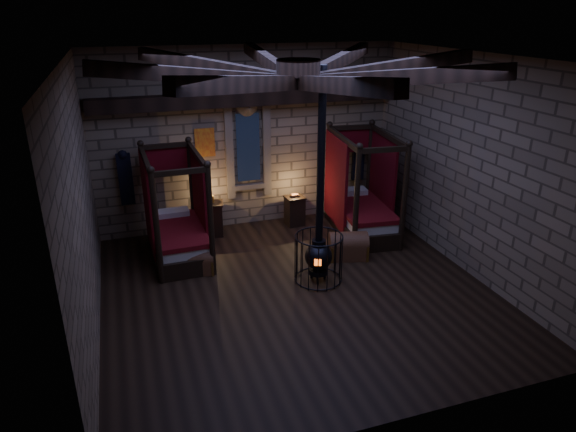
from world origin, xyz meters
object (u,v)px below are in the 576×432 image
object	(u,v)px
bed_left	(178,231)
stove	(319,253)
bed_right	(361,208)
trunk_right	(348,246)
trunk_left	(196,262)

from	to	relation	value
bed_left	stove	distance (m)	3.12
bed_right	stove	bearing A→B (deg)	-126.96
bed_left	stove	bearing A→B (deg)	-40.85
stove	bed_left	bearing A→B (deg)	165.23
bed_left	trunk_right	xyz separation A→B (m)	(3.37, -1.25, -0.29)
bed_right	stove	size ratio (longest dim) A/B	0.58
trunk_right	stove	xyz separation A→B (m)	(-0.96, -0.72, 0.33)
bed_left	bed_right	size ratio (longest dim) A/B	0.95
trunk_left	stove	bearing A→B (deg)	-14.33
trunk_right	stove	world-z (taller)	stove
bed_left	trunk_left	size ratio (longest dim) A/B	2.83
bed_right	stove	xyz separation A→B (m)	(-1.81, -1.91, 0.02)
trunk_left	trunk_right	world-z (taller)	trunk_right
bed_right	trunk_right	bearing A→B (deg)	-119.11
trunk_left	stove	xyz separation A→B (m)	(2.19, -1.09, 0.36)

